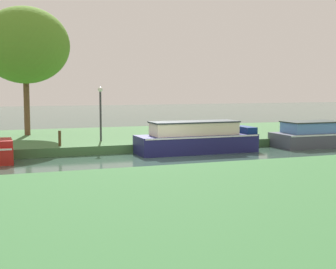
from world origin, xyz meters
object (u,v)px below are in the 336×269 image
Objects in this scene: willow_tree_left at (25,45)px; lamp_post at (100,107)px; slate_cruiser at (312,136)px; mooring_post_near at (60,138)px; navy_barge at (197,139)px.

lamp_post is (3.17, -4.14, -3.21)m from willow_tree_left.
slate_cruiser is 12.68m from mooring_post_near.
lamp_post is at bearing 164.29° from slate_cruiser.
slate_cruiser is at bearing -27.50° from willow_tree_left.
lamp_post is at bearing -52.50° from willow_tree_left.
willow_tree_left is 6.12m from lamp_post.
navy_barge is at bearing -36.88° from lamp_post.
slate_cruiser is 5.95× the size of mooring_post_near.
willow_tree_left reaches higher than mooring_post_near.
mooring_post_near is (-2.21, -1.40, -1.35)m from lamp_post.
willow_tree_left reaches higher than slate_cruiser.
mooring_post_near is (-12.59, 1.52, 0.18)m from slate_cruiser.
lamp_post is (-10.39, 2.92, 1.53)m from slate_cruiser.
navy_barge is at bearing 180.00° from slate_cruiser.
navy_barge is 5.08m from lamp_post.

